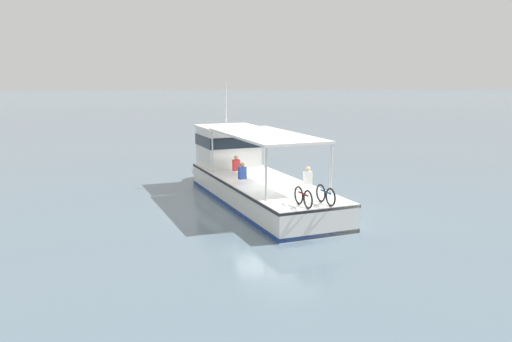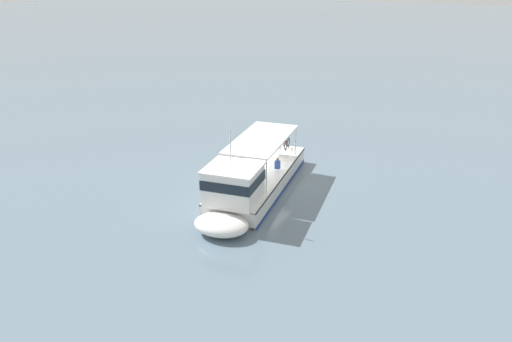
{
  "view_description": "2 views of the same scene",
  "coord_description": "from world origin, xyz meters",
  "views": [
    {
      "loc": [
        -20.94,
        3.92,
        5.63
      ],
      "look_at": [
        1.64,
        0.15,
        1.4
      ],
      "focal_mm": 36.08,
      "sensor_mm": 36.0,
      "label": 1
    },
    {
      "loc": [
        25.32,
        14.75,
        12.8
      ],
      "look_at": [
        1.64,
        0.15,
        1.4
      ],
      "focal_mm": 34.33,
      "sensor_mm": 36.0,
      "label": 2
    }
  ],
  "objects": [
    {
      "name": "ferry_main",
      "position": [
        2.64,
        0.38,
        1.02
      ],
      "size": [
        13.07,
        5.84,
        5.32
      ],
      "color": "white",
      "rests_on": "ground"
    },
    {
      "name": "ground_plane",
      "position": [
        0.0,
        0.0,
        0.0
      ],
      "size": [
        400.0,
        400.0,
        0.0
      ],
      "primitive_type": "plane",
      "color": "slate"
    }
  ]
}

